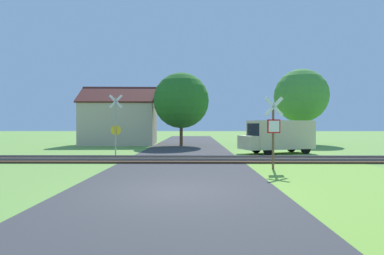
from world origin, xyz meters
TOP-DOWN VIEW (x-y plane):
  - ground_plane at (0.00, 0.00)m, footprint 160.00×160.00m
  - road_asphalt at (0.00, 2.00)m, footprint 6.46×80.00m
  - rail_track at (0.00, 7.50)m, footprint 60.00×2.60m
  - stop_sign_near at (4.13, 4.41)m, footprint 0.87×0.20m
  - crossing_sign_far at (-4.39, 10.21)m, footprint 0.88×0.14m
  - house at (-6.76, 20.75)m, footprint 7.44×5.56m
  - tree_far at (11.56, 22.06)m, footprint 5.44×5.44m
  - tree_center at (-0.61, 18.99)m, footprint 5.14×5.14m
  - mail_truck at (6.33, 11.56)m, footprint 5.23×3.28m

SIDE VIEW (x-z plane):
  - ground_plane at x=0.00m, z-range 0.00..0.00m
  - road_asphalt at x=0.00m, z-range 0.00..0.01m
  - rail_track at x=0.00m, z-range -0.05..0.17m
  - mail_truck at x=6.33m, z-range 0.12..2.36m
  - stop_sign_near at x=4.13m, z-range 0.20..3.40m
  - crossing_sign_far at x=-4.39m, z-range 0.14..4.02m
  - house at x=-6.76m, z-range -0.67..5.03m
  - tree_center at x=-0.61m, z-range 0.81..7.59m
  - tree_far at x=11.56m, z-range 1.09..8.74m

